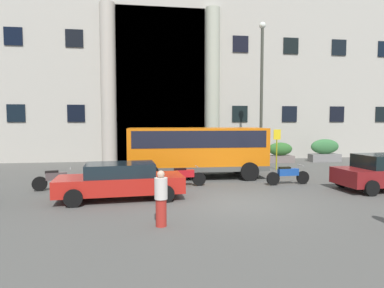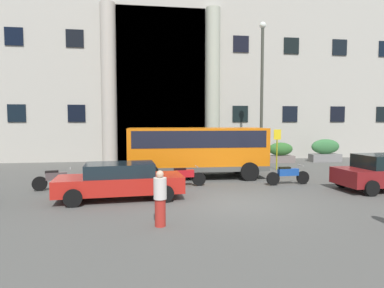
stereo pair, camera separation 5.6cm
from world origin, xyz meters
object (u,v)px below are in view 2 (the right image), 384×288
at_px(parked_compact_extra, 120,180).
at_px(motorcycle_near_kerb, 183,176).
at_px(parked_hatchback_near, 384,172).
at_px(scooter_by_planter, 56,179).
at_px(hedge_planter_entrance_right, 325,151).
at_px(pedestrian_woman_dark_dress, 160,198).
at_px(hedge_planter_far_east, 280,153).
at_px(lamppost_plaza_centre, 262,85).
at_px(motorcycle_far_end, 287,175).
at_px(orange_minibus, 197,148).
at_px(hedge_planter_far_west, 239,154).
at_px(bus_stop_sign, 277,145).

distance_m(parked_compact_extra, motorcycle_near_kerb, 3.26).
bearing_deg(parked_hatchback_near, scooter_by_planter, 167.67).
height_order(hedge_planter_entrance_right, pedestrian_woman_dark_dress, hedge_planter_entrance_right).
xyz_separation_m(hedge_planter_far_east, scooter_by_planter, (-13.10, -7.38, -0.22)).
bearing_deg(lamppost_plaza_centre, motorcycle_far_end, -97.31).
xyz_separation_m(orange_minibus, hedge_planter_far_west, (3.65, 4.84, -0.89)).
bearing_deg(parked_hatchback_near, hedge_planter_far_east, 89.43).
bearing_deg(bus_stop_sign, motorcycle_near_kerb, -145.33).
height_order(hedge_planter_far_east, pedestrian_woman_dark_dress, pedestrian_woman_dark_dress).
bearing_deg(motorcycle_far_end, bus_stop_sign, 69.79).
relative_size(bus_stop_sign, scooter_by_planter, 1.27).
distance_m(parked_hatchback_near, motorcycle_near_kerb, 8.50).
bearing_deg(hedge_planter_entrance_right, motorcycle_far_end, -129.31).
bearing_deg(bus_stop_sign, pedestrian_woman_dark_dress, -127.42).
bearing_deg(parked_compact_extra, scooter_by_planter, 139.88).
xyz_separation_m(hedge_planter_far_west, parked_compact_extra, (-7.20, -9.04, 0.05)).
bearing_deg(scooter_by_planter, motorcycle_near_kerb, -13.12).
height_order(bus_stop_sign, hedge_planter_entrance_right, bus_stop_sign).
bearing_deg(lamppost_plaza_centre, bus_stop_sign, -51.54).
bearing_deg(parked_hatchback_near, motorcycle_near_kerb, 162.80).
relative_size(parked_compact_extra, parked_hatchback_near, 1.15).
relative_size(orange_minibus, hedge_planter_entrance_right, 3.18).
bearing_deg(parked_hatchback_near, lamppost_plaza_centre, 108.11).
relative_size(hedge_planter_far_east, parked_hatchback_near, 0.44).
relative_size(parked_hatchback_near, lamppost_plaza_centre, 0.46).
bearing_deg(parked_hatchback_near, bus_stop_sign, 105.41).
relative_size(hedge_planter_entrance_right, parked_compact_extra, 0.46).
height_order(hedge_planter_far_east, parked_compact_extra, hedge_planter_far_east).
distance_m(hedge_planter_far_west, hedge_planter_entrance_right, 6.43).
relative_size(parked_compact_extra, motorcycle_far_end, 2.27).
distance_m(orange_minibus, parked_hatchback_near, 8.42).
height_order(hedge_planter_far_east, lamppost_plaza_centre, lamppost_plaza_centre).
relative_size(hedge_planter_entrance_right, motorcycle_near_kerb, 1.11).
height_order(hedge_planter_entrance_right, lamppost_plaza_centre, lamppost_plaza_centre).
xyz_separation_m(bus_stop_sign, lamppost_plaza_centre, (-0.68, 0.86, 3.57)).
distance_m(hedge_planter_entrance_right, parked_hatchback_near, 9.77).
height_order(hedge_planter_far_west, pedestrian_woman_dark_dress, pedestrian_woman_dark_dress).
xyz_separation_m(orange_minibus, bus_stop_sign, (5.12, 2.01, -0.05)).
bearing_deg(motorcycle_far_end, lamppost_plaza_centre, 79.37).
distance_m(orange_minibus, parked_compact_extra, 5.56).
distance_m(motorcycle_far_end, lamppost_plaza_centre, 7.10).
distance_m(hedge_planter_far_west, parked_hatchback_near, 9.70).
bearing_deg(scooter_by_planter, parked_compact_extra, -48.47).
xyz_separation_m(scooter_by_planter, motorcycle_near_kerb, (5.40, -0.06, 0.00)).
distance_m(bus_stop_sign, motorcycle_near_kerb, 7.49).
xyz_separation_m(hedge_planter_far_east, hedge_planter_far_west, (-3.08, -0.40, -0.03)).
height_order(parked_compact_extra, scooter_by_planter, parked_compact_extra).
xyz_separation_m(bus_stop_sign, pedestrian_woman_dark_dress, (-7.35, -9.61, -0.72)).
bearing_deg(lamppost_plaza_centre, hedge_planter_far_east, 46.04).
distance_m(hedge_planter_far_west, motorcycle_far_end, 7.34).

